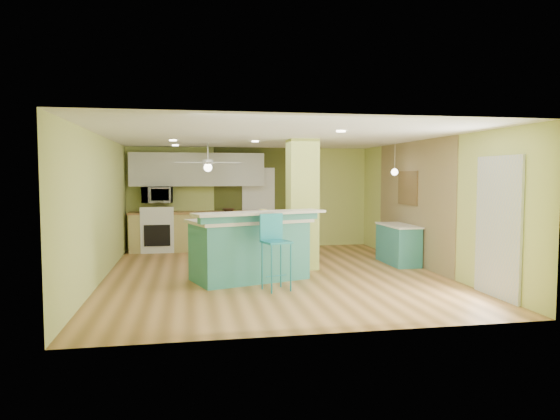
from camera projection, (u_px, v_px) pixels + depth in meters
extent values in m
cube|color=olive|center=(274.00, 274.00, 9.15)|extent=(6.00, 7.00, 0.01)
cube|color=white|center=(273.00, 137.00, 8.97)|extent=(6.00, 7.00, 0.01)
cube|color=#C7D471|center=(250.00, 198.00, 12.50)|extent=(6.00, 0.01, 2.50)
cube|color=#C7D471|center=(325.00, 225.00, 5.62)|extent=(6.00, 0.01, 2.50)
cube|color=#C7D471|center=(100.00, 208.00, 8.52)|extent=(0.01, 7.00, 2.50)
cube|color=#C7D471|center=(427.00, 205.00, 9.59)|extent=(0.01, 7.00, 2.50)
cube|color=olive|center=(413.00, 203.00, 10.18)|extent=(0.02, 3.40, 2.50)
cube|color=#454A1D|center=(258.00, 198.00, 12.52)|extent=(2.20, 0.02, 2.50)
cube|color=white|center=(258.00, 208.00, 12.51)|extent=(0.82, 0.05, 2.00)
cube|color=silver|center=(498.00, 227.00, 7.34)|extent=(0.04, 1.08, 2.10)
cube|color=#C0CF60|center=(302.00, 204.00, 9.66)|extent=(0.55, 0.55, 2.50)
cube|color=tan|center=(198.00, 232.00, 12.02)|extent=(3.20, 0.60, 0.90)
cube|color=#915F32|center=(198.00, 212.00, 11.99)|extent=(3.25, 0.63, 0.04)
cube|color=white|center=(158.00, 233.00, 11.85)|extent=(0.76, 0.64, 0.90)
cube|color=black|center=(157.00, 236.00, 11.53)|extent=(0.59, 0.02, 0.50)
cube|color=white|center=(157.00, 211.00, 11.52)|extent=(0.76, 0.06, 0.18)
cube|color=silver|center=(198.00, 170.00, 12.04)|extent=(3.20, 0.34, 0.80)
imported|color=silver|center=(157.00, 195.00, 11.79)|extent=(0.70, 0.48, 0.39)
cylinder|color=silver|center=(208.00, 153.00, 10.75)|extent=(0.03, 0.03, 0.40)
cylinder|color=silver|center=(208.00, 162.00, 10.77)|extent=(0.24, 0.24, 0.10)
sphere|color=white|center=(208.00, 168.00, 10.77)|extent=(0.18, 0.18, 0.18)
cylinder|color=silver|center=(395.00, 157.00, 10.20)|extent=(0.01, 0.01, 0.62)
sphere|color=white|center=(395.00, 172.00, 10.22)|extent=(0.14, 0.14, 0.14)
cube|color=brown|center=(408.00, 188.00, 10.35)|extent=(0.03, 0.90, 0.70)
cube|color=teal|center=(249.00, 251.00, 8.66)|extent=(2.09, 1.49, 1.00)
cube|color=beige|center=(249.00, 221.00, 8.62)|extent=(2.23, 1.63, 0.06)
cube|color=teal|center=(261.00, 217.00, 8.23)|extent=(2.08, 0.82, 0.14)
cube|color=beige|center=(261.00, 213.00, 8.22)|extent=(2.31, 1.16, 0.04)
cylinder|color=teal|center=(272.00, 269.00, 7.62)|extent=(0.03, 0.03, 0.75)
cylinder|color=teal|center=(291.00, 267.00, 7.77)|extent=(0.03, 0.03, 0.75)
cylinder|color=teal|center=(262.00, 266.00, 7.91)|extent=(0.03, 0.03, 0.75)
cylinder|color=teal|center=(281.00, 264.00, 8.07)|extent=(0.03, 0.03, 0.75)
cube|color=teal|center=(276.00, 242.00, 7.82)|extent=(0.50, 0.50, 0.03)
cube|color=teal|center=(271.00, 227.00, 7.96)|extent=(0.39, 0.15, 0.42)
cube|color=teal|center=(398.00, 245.00, 10.22)|extent=(0.50, 1.20, 0.77)
cube|color=white|center=(398.00, 225.00, 10.19)|extent=(0.53, 1.25, 0.03)
imported|color=#362316|center=(228.00, 210.00, 12.03)|extent=(0.33, 0.33, 0.08)
cylinder|color=gold|center=(263.00, 214.00, 8.63)|extent=(0.13, 0.13, 0.17)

